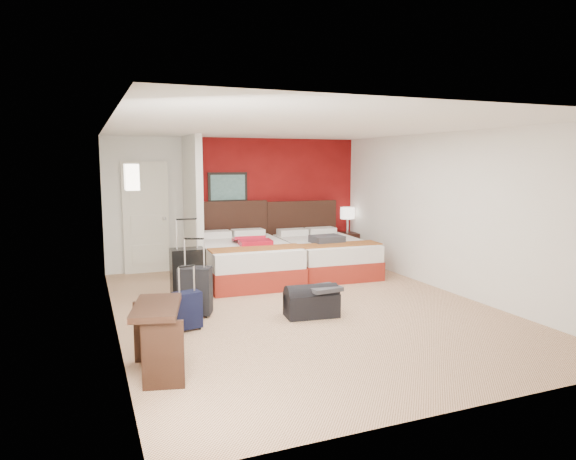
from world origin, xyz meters
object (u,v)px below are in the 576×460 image
table_lamp (347,220)px  suitcase_navy (187,312)px  nightstand (347,246)px  bed_left (245,261)px  duffel_bag (312,303)px  suitcase_charcoal (195,293)px  red_suitcase_open (252,241)px  bed_right (324,256)px  suitcase_black (188,275)px  desk (158,340)px

table_lamp → suitcase_navy: 5.21m
nightstand → bed_left: bearing=-152.9°
nightstand → duffel_bag: nightstand is taller
suitcase_charcoal → red_suitcase_open: bearing=75.3°
suitcase_charcoal → suitcase_navy: 0.59m
duffel_bag → red_suitcase_open: bearing=98.8°
suitcase_charcoal → suitcase_navy: size_ratio=1.41×
bed_left → nightstand: (2.53, 0.97, -0.04)m
bed_right → table_lamp: 1.47m
red_suitcase_open → suitcase_charcoal: bearing=-122.6°
table_lamp → suitcase_black: table_lamp is taller
nightstand → table_lamp: (0.00, 0.00, 0.55)m
suitcase_black → suitcase_navy: (-0.28, -1.40, -0.15)m
suitcase_navy → suitcase_charcoal: bearing=57.3°
suitcase_charcoal → duffel_bag: bearing=0.9°
bed_left → suitcase_black: (-1.17, -0.94, 0.05)m
bed_left → red_suitcase_open: bearing=-42.8°
red_suitcase_open → duffel_bag: size_ratio=1.07×
nightstand → suitcase_black: size_ratio=0.76×
table_lamp → suitcase_black: 4.19m
nightstand → red_suitcase_open: bearing=-150.1°
bed_left → suitcase_navy: 2.75m
suitcase_navy → duffel_bag: size_ratio=0.64×
nightstand → desk: 6.38m
bed_right → duffel_bag: 2.77m
suitcase_black → desk: suitcase_black is taller
suitcase_charcoal → duffel_bag: (1.42, -0.60, -0.14)m
suitcase_navy → duffel_bag: bearing=-13.5°
red_suitcase_open → bed_right: bearing=10.8°
duffel_bag → nightstand: bearing=61.6°
bed_left → nightstand: bearing=23.2°
bed_left → suitcase_black: 1.50m
red_suitcase_open → suitcase_navy: red_suitcase_open is taller
nightstand → duffel_bag: bearing=-118.8°
nightstand → suitcase_black: suitcase_black is taller
suitcase_navy → duffel_bag: 1.64m
table_lamp → suitcase_navy: size_ratio=1.20×
suitcase_charcoal → desk: bearing=-88.7°
bed_right → suitcase_charcoal: bearing=-144.0°
suitcase_charcoal → suitcase_navy: suitcase_charcoal is taller
nightstand → suitcase_black: 4.17m
suitcase_black → suitcase_navy: suitcase_black is taller
red_suitcase_open → table_lamp: 2.66m
bed_left → table_lamp: 2.76m
bed_left → suitcase_black: size_ratio=2.90×
suitcase_navy → desk: desk is taller
bed_left → desk: bearing=-116.8°
suitcase_black → duffel_bag: suitcase_black is taller
table_lamp → suitcase_black: size_ratio=0.72×
bed_right → duffel_bag: bed_right is taller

